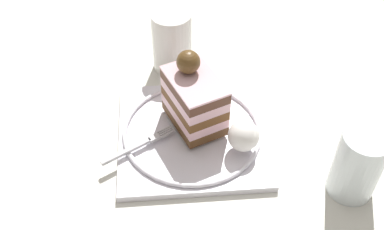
% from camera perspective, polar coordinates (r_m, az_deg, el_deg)
% --- Properties ---
extents(ground_plane, '(2.40, 2.40, 0.00)m').
position_cam_1_polar(ground_plane, '(0.72, 2.27, -1.46)').
color(ground_plane, silver).
extents(dessert_plate, '(0.26, 0.26, 0.02)m').
position_cam_1_polar(dessert_plate, '(0.70, 0.00, -2.26)').
color(dessert_plate, white).
rests_on(dessert_plate, ground_plane).
extents(cake_slice, '(0.11, 0.11, 0.11)m').
position_cam_1_polar(cake_slice, '(0.67, 0.25, 2.04)').
color(cake_slice, brown).
rests_on(cake_slice, dessert_plate).
extents(whipped_cream_dollop, '(0.04, 0.04, 0.04)m').
position_cam_1_polar(whipped_cream_dollop, '(0.65, 6.23, -2.51)').
color(whipped_cream_dollop, white).
rests_on(whipped_cream_dollop, dessert_plate).
extents(fork, '(0.09, 0.09, 0.00)m').
position_cam_1_polar(fork, '(0.67, -6.21, -3.55)').
color(fork, silver).
rests_on(fork, dessert_plate).
extents(drink_glass_near, '(0.06, 0.06, 0.10)m').
position_cam_1_polar(drink_glass_near, '(0.64, 19.23, -5.98)').
color(drink_glass_near, silver).
rests_on(drink_glass_near, ground_plane).
extents(drink_glass_far, '(0.07, 0.07, 0.11)m').
position_cam_1_polar(drink_glass_far, '(0.79, -2.43, 8.62)').
color(drink_glass_far, white).
rests_on(drink_glass_far, ground_plane).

